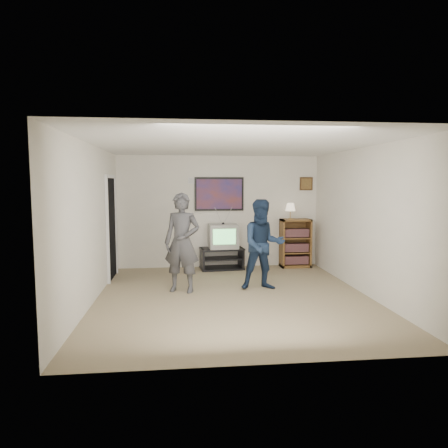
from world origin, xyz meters
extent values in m
cube|color=#867455|center=(0.00, 0.00, 0.00)|extent=(4.50, 5.00, 0.01)
cube|color=white|center=(0.00, 0.00, 2.50)|extent=(4.50, 5.00, 0.01)
cube|color=white|center=(0.00, 2.50, 1.25)|extent=(4.50, 0.01, 2.50)
cube|color=white|center=(-2.25, 0.00, 1.25)|extent=(0.01, 5.00, 2.50)
cube|color=white|center=(2.25, 0.00, 1.25)|extent=(0.01, 5.00, 2.50)
cube|color=black|center=(0.03, 2.23, 0.45)|extent=(0.99, 0.61, 0.04)
cube|color=black|center=(0.03, 2.23, 0.02)|extent=(0.99, 0.61, 0.04)
cube|color=black|center=(-0.41, 2.23, 0.23)|extent=(0.09, 0.50, 0.47)
cube|color=black|center=(0.47, 2.23, 0.23)|extent=(0.09, 0.50, 0.47)
imported|color=#3E3E41|center=(-0.84, 0.46, 0.87)|extent=(0.73, 0.59, 1.73)
imported|color=#17263F|center=(0.59, 0.46, 0.80)|extent=(0.79, 0.62, 1.61)
cube|color=white|center=(-0.79, 0.66, 1.27)|extent=(0.05, 0.12, 0.03)
cube|color=white|center=(0.53, 0.73, 1.08)|extent=(0.04, 0.13, 0.04)
cube|color=black|center=(0.00, 2.48, 1.65)|extent=(1.10, 0.03, 0.75)
cube|color=white|center=(-0.55, 2.48, 1.95)|extent=(0.28, 0.02, 0.14)
cube|color=#322310|center=(2.00, 2.48, 1.88)|extent=(0.30, 0.03, 0.30)
cube|color=black|center=(-2.23, 1.60, 1.00)|extent=(0.03, 0.85, 2.00)
camera|label=1|loc=(-0.85, -6.42, 1.88)|focal=32.00mm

